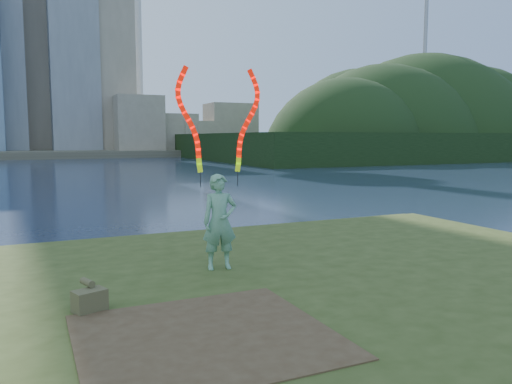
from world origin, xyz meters
name	(u,v)px	position (x,y,z in m)	size (l,w,h in m)	color
ground	(257,300)	(0.00, 0.00, 0.00)	(320.00, 320.00, 0.00)	#18243D
grassy_knoll	(315,322)	(0.00, -2.30, 0.34)	(20.00, 18.00, 0.80)	#334217
dirt_patch	(205,336)	(-2.20, -3.20, 0.81)	(3.20, 3.00, 0.02)	#47331E
far_shore	(52,152)	(0.00, 95.00, 0.60)	(320.00, 40.00, 1.20)	#4F4A3A
wooded_hill	(419,156)	(59.57, 59.96, 0.16)	(78.00, 50.00, 63.00)	black
woman_with_ribbons	(219,198)	(-0.83, -0.08, 2.19)	(2.13, 0.53, 4.22)	#0F673B
canvas_bag	(89,299)	(-3.45, -1.58, 0.98)	(0.53, 0.60, 0.44)	#4A4727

